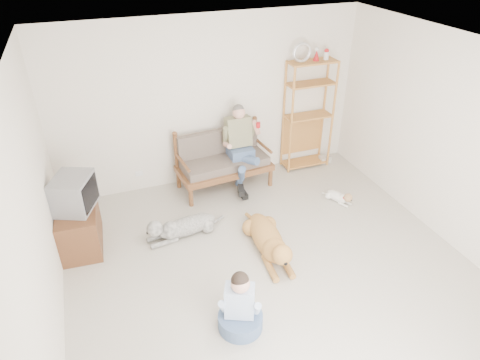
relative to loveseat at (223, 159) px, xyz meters
name	(u,v)px	position (x,y,z in m)	size (l,w,h in m)	color
floor	(279,282)	(-0.08, -2.41, -0.49)	(5.50, 5.50, 0.00)	beige
ceiling	(294,64)	(-0.08, -2.41, 2.21)	(5.50, 5.50, 0.00)	white
wall_back	(210,102)	(-0.08, 0.34, 0.86)	(5.00, 5.00, 0.00)	silver
wall_left	(33,242)	(-2.58, -2.41, 0.86)	(5.50, 5.50, 0.00)	silver
wall_right	(467,152)	(2.42, -2.41, 0.86)	(5.50, 5.50, 0.00)	silver
loveseat	(223,159)	(0.00, 0.00, 0.00)	(1.56, 0.83, 0.95)	brown
man	(242,154)	(0.25, -0.21, 0.15)	(0.53, 0.75, 1.22)	slate
etagere	(308,115)	(1.59, 0.14, 0.49)	(0.84, 0.37, 2.21)	#C4893D
book_stack	(325,159)	(1.99, 0.08, -0.42)	(0.19, 0.14, 0.12)	silver
tv_stand	(79,227)	(-2.30, -0.83, -0.19)	(0.56, 0.93, 0.60)	brown
crt_tv	(74,193)	(-2.27, -0.82, 0.34)	(0.62, 0.68, 0.46)	slate
wall_outlet	(139,174)	(-1.33, 0.33, -0.19)	(0.12, 0.02, 0.08)	white
golden_retriever	(270,241)	(0.03, -1.86, -0.30)	(0.45, 1.50, 0.45)	#A27938
shaggy_dog	(180,227)	(-1.00, -1.10, -0.34)	(1.24, 0.42, 0.37)	silver
terrier	(340,197)	(1.55, -1.15, -0.39)	(0.30, 0.54, 0.21)	white
child	(240,308)	(-0.77, -2.87, -0.21)	(0.49, 0.49, 0.77)	slate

